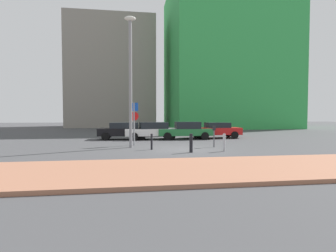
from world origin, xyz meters
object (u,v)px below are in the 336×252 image
(parked_car_black, at_px, (124,130))
(street_lamp, at_px, (130,72))
(parked_car_white, at_px, (152,130))
(traffic_bollard_mid, at_px, (224,143))
(parking_meter, at_px, (214,133))
(parked_car_red, at_px, (215,130))
(parked_car_green, at_px, (186,130))
(parking_sign_post, at_px, (134,118))
(traffic_bollard_near, at_px, (152,142))
(traffic_bollard_far, at_px, (191,143))

(parked_car_black, distance_m, street_lamp, 7.02)
(parked_car_white, relative_size, traffic_bollard_mid, 4.63)
(parking_meter, bearing_deg, parked_car_red, 70.79)
(parked_car_black, distance_m, parked_car_green, 5.24)
(parking_sign_post, height_order, traffic_bollard_near, parking_sign_post)
(parked_car_green, bearing_deg, parking_sign_post, -137.39)
(parked_car_white, distance_m, traffic_bollard_mid, 8.61)
(traffic_bollard_near, bearing_deg, parked_car_white, 85.20)
(parked_car_green, bearing_deg, parked_car_red, 11.28)
(parked_car_white, relative_size, traffic_bollard_near, 4.91)
(parked_car_black, relative_size, street_lamp, 0.53)
(parked_car_black, distance_m, traffic_bollard_far, 9.27)
(parked_car_red, bearing_deg, traffic_bollard_far, -116.51)
(parked_car_white, distance_m, traffic_bollard_far, 8.19)
(parked_car_green, relative_size, traffic_bollard_mid, 4.68)
(parking_meter, xyz_separation_m, traffic_bollard_far, (-2.01, -2.13, -0.36))
(parking_sign_post, xyz_separation_m, traffic_bollard_near, (1.01, -2.33, -1.36))
(parked_car_red, distance_m, traffic_bollard_mid, 8.57)
(parked_car_red, bearing_deg, parked_car_green, -168.72)
(traffic_bollard_far, bearing_deg, parked_car_green, 80.16)
(street_lamp, distance_m, traffic_bollard_mid, 7.18)
(traffic_bollard_far, bearing_deg, parked_car_black, 114.55)
(traffic_bollard_near, xyz_separation_m, traffic_bollard_far, (2.05, -1.46, 0.05))
(street_lamp, bearing_deg, parking_sign_post, 78.89)
(parked_car_green, height_order, parking_meter, parked_car_green)
(parking_sign_post, relative_size, traffic_bollard_far, 2.80)
(parked_car_white, bearing_deg, parked_car_red, 3.72)
(parked_car_black, relative_size, parked_car_white, 0.94)
(parking_sign_post, distance_m, traffic_bollard_far, 5.04)
(parked_car_black, distance_m, parking_meter, 8.60)
(parked_car_green, height_order, traffic_bollard_far, parked_car_green)
(parked_car_red, relative_size, parking_sign_post, 1.60)
(parking_sign_post, relative_size, traffic_bollard_near, 3.08)
(parked_car_white, distance_m, street_lamp, 6.92)
(parked_car_white, xyz_separation_m, street_lamp, (-1.78, -5.38, 3.98))
(street_lamp, distance_m, traffic_bollard_near, 4.60)
(parked_car_black, height_order, traffic_bollard_near, parked_car_black)
(parked_car_green, xyz_separation_m, traffic_bollard_mid, (0.59, -7.70, -0.26))
(parked_car_green, bearing_deg, traffic_bollard_far, -99.84)
(traffic_bollard_mid, bearing_deg, parking_meter, 88.26)
(parking_meter, relative_size, traffic_bollard_far, 1.31)
(parking_sign_post, distance_m, street_lamp, 3.12)
(parked_car_white, relative_size, parked_car_red, 1.00)
(parked_car_red, height_order, traffic_bollard_far, parked_car_red)
(parked_car_black, bearing_deg, parked_car_green, -6.28)
(parked_car_black, height_order, parked_car_red, parked_car_black)
(parking_sign_post, bearing_deg, parked_car_white, 69.90)
(traffic_bollard_near, xyz_separation_m, traffic_bollard_mid, (4.00, -1.30, 0.03))
(parked_car_green, xyz_separation_m, traffic_bollard_near, (-3.41, -6.39, -0.29))
(parked_car_red, distance_m, traffic_bollard_near, 9.36)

